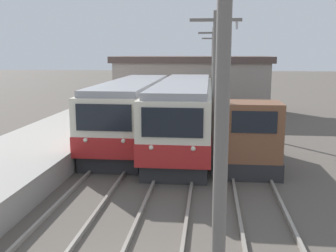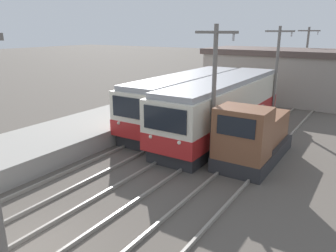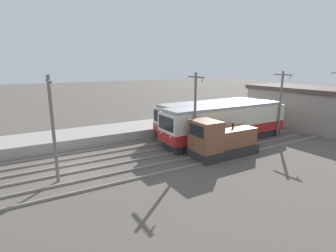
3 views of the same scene
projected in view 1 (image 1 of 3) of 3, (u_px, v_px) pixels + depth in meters
commuter_train_left at (133, 114)px, 21.36m from camera, size 2.84×12.02×3.41m
commuter_train_center at (184, 116)px, 20.66m from camera, size 2.84×13.19×3.45m
shunting_locomotive at (247, 138)px, 17.24m from camera, size 2.40×5.53×3.00m
catenary_mast_near at (221, 153)px, 5.38m from camera, size 2.00×0.20×6.49m
catenary_mast_mid at (215, 87)px, 15.51m from camera, size 2.00×0.20×6.49m
catenary_mast_far at (213, 73)px, 25.63m from camera, size 2.00×0.20×6.49m
catenary_mast_distant at (212, 67)px, 35.76m from camera, size 2.00×0.20×6.49m
station_building at (192, 84)px, 32.62m from camera, size 12.60×6.30×4.59m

